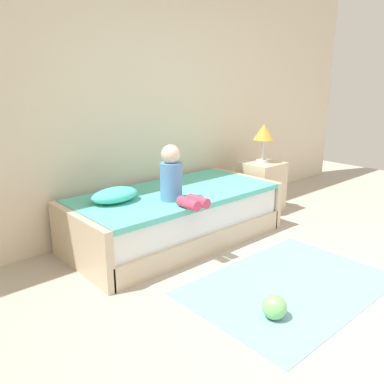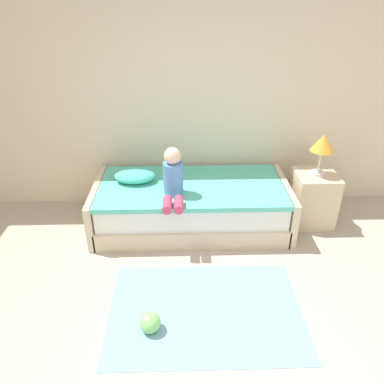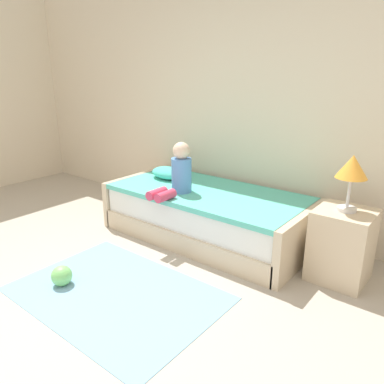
{
  "view_description": "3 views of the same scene",
  "coord_description": "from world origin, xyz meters",
  "px_view_note": "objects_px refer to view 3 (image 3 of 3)",
  "views": [
    {
      "loc": [
        -2.39,
        -0.85,
        1.56
      ],
      "look_at": [
        -0.08,
        1.75,
        0.55
      ],
      "focal_mm": 36.82,
      "sensor_mm": 36.0,
      "label": 1
    },
    {
      "loc": [
        -0.18,
        -1.52,
        2.38
      ],
      "look_at": [
        -0.08,
        1.75,
        0.55
      ],
      "focal_mm": 34.87,
      "sensor_mm": 36.0,
      "label": 2
    },
    {
      "loc": [
        2.0,
        -0.88,
        1.64
      ],
      "look_at": [
        -0.08,
        1.75,
        0.55
      ],
      "focal_mm": 34.48,
      "sensor_mm": 36.0,
      "label": 3
    }
  ],
  "objects_px": {
    "nightstand": "(342,245)",
    "table_lamp": "(352,170)",
    "child_figure": "(178,173)",
    "bed": "(207,214)",
    "toy_ball": "(62,276)",
    "pillow": "(169,173)"
  },
  "relations": [
    {
      "from": "table_lamp",
      "to": "pillow",
      "type": "height_order",
      "value": "table_lamp"
    },
    {
      "from": "toy_ball",
      "to": "pillow",
      "type": "bearing_deg",
      "value": 98.87
    },
    {
      "from": "bed",
      "to": "table_lamp",
      "type": "bearing_deg",
      "value": 0.53
    },
    {
      "from": "child_figure",
      "to": "bed",
      "type": "bearing_deg",
      "value": 50.49
    },
    {
      "from": "nightstand",
      "to": "table_lamp",
      "type": "height_order",
      "value": "table_lamp"
    },
    {
      "from": "toy_ball",
      "to": "bed",
      "type": "bearing_deg",
      "value": 76.35
    },
    {
      "from": "table_lamp",
      "to": "pillow",
      "type": "bearing_deg",
      "value": 177.44
    },
    {
      "from": "bed",
      "to": "nightstand",
      "type": "relative_size",
      "value": 3.52
    },
    {
      "from": "nightstand",
      "to": "child_figure",
      "type": "relative_size",
      "value": 1.18
    },
    {
      "from": "pillow",
      "to": "child_figure",
      "type": "bearing_deg",
      "value": -38.02
    },
    {
      "from": "bed",
      "to": "toy_ball",
      "type": "bearing_deg",
      "value": -103.65
    },
    {
      "from": "bed",
      "to": "nightstand",
      "type": "bearing_deg",
      "value": 0.53
    },
    {
      "from": "table_lamp",
      "to": "toy_ball",
      "type": "relative_size",
      "value": 2.69
    },
    {
      "from": "nightstand",
      "to": "child_figure",
      "type": "bearing_deg",
      "value": -171.1
    },
    {
      "from": "nightstand",
      "to": "table_lamp",
      "type": "bearing_deg",
      "value": 0.0
    },
    {
      "from": "nightstand",
      "to": "table_lamp",
      "type": "relative_size",
      "value": 1.33
    },
    {
      "from": "nightstand",
      "to": "pillow",
      "type": "xyz_separation_m",
      "value": [
        -1.96,
        0.09,
        0.26
      ]
    },
    {
      "from": "bed",
      "to": "table_lamp",
      "type": "height_order",
      "value": "table_lamp"
    },
    {
      "from": "child_figure",
      "to": "pillow",
      "type": "height_order",
      "value": "child_figure"
    },
    {
      "from": "bed",
      "to": "pillow",
      "type": "height_order",
      "value": "pillow"
    },
    {
      "from": "toy_ball",
      "to": "nightstand",
      "type": "bearing_deg",
      "value": 41.22
    },
    {
      "from": "child_figure",
      "to": "pillow",
      "type": "xyz_separation_m",
      "value": [
        -0.42,
        0.33,
        -0.14
      ]
    }
  ]
}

